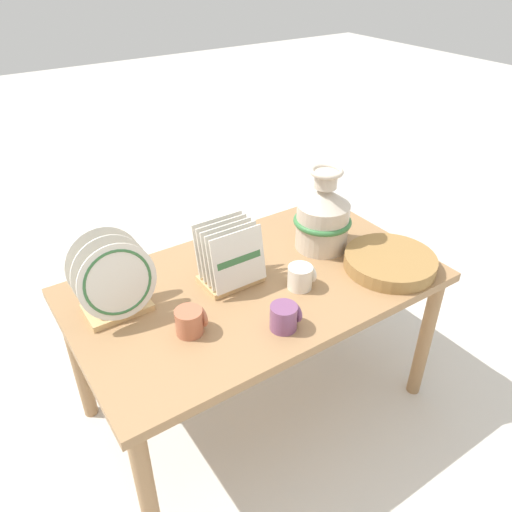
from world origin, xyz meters
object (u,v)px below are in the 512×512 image
Objects in this scene: mug_cream_glaze at (301,277)px; mug_plum_glaze at (285,317)px; wicker_charger_stack at (390,262)px; mug_terracotta_glaze at (190,321)px; dish_rack_round_plates at (114,284)px; dish_rack_square_plates at (230,260)px; ceramic_vase at (323,216)px.

mug_cream_glaze is 1.00× the size of mug_plum_glaze.
wicker_charger_stack is 3.57× the size of mug_terracotta_glaze.
dish_rack_round_plates is 0.41m from dish_rack_square_plates.
wicker_charger_stack is 3.57× the size of mug_cream_glaze.
dish_rack_square_plates is at bearing -179.51° from ceramic_vase.
mug_cream_glaze and mug_terracotta_glaze have the same top height.
mug_terracotta_glaze is (-0.25, -0.17, -0.05)m from dish_rack_square_plates.
dish_rack_square_plates is 0.32m from mug_plum_glaze.
mug_cream_glaze is (-0.36, 0.09, 0.02)m from wicker_charger_stack.
wicker_charger_stack is at bearing -14.67° from mug_cream_glaze.
dish_rack_round_plates is at bearing 159.11° from mug_cream_glaze.
mug_terracotta_glaze is at bearing 179.59° from mug_cream_glaze.
mug_terracotta_glaze is (0.16, -0.22, -0.07)m from dish_rack_round_plates.
dish_rack_square_plates is 0.61m from wicker_charger_stack.
ceramic_vase is at bearing 14.11° from mug_terracotta_glaze.
dish_rack_square_plates is 0.30m from mug_terracotta_glaze.
dish_rack_round_plates is 2.88× the size of mug_cream_glaze.
dish_rack_round_plates is 1.01m from wicker_charger_stack.
dish_rack_round_plates reaches higher than dish_rack_square_plates.
ceramic_vase is 3.48× the size of mug_plum_glaze.
wicker_charger_stack is at bearing -6.89° from mug_terracotta_glaze.
dish_rack_square_plates is 2.36× the size of mug_cream_glaze.
ceramic_vase is at bearing -3.65° from dish_rack_round_plates.
dish_rack_square_plates is at bearing 138.36° from mug_cream_glaze.
dish_rack_square_plates reaches higher than mug_terracotta_glaze.
dish_rack_square_plates is 2.36× the size of mug_terracotta_glaze.
mug_terracotta_glaze is (-0.68, -0.17, -0.10)m from ceramic_vase.
ceramic_vase is 0.31m from mug_cream_glaze.
ceramic_vase is at bearing 113.35° from wicker_charger_stack.
dish_rack_square_plates is at bearing -8.02° from dish_rack_round_plates.
mug_plum_glaze is at bearing -141.08° from mug_cream_glaze.
mug_plum_glaze is at bearing -87.80° from dish_rack_square_plates.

